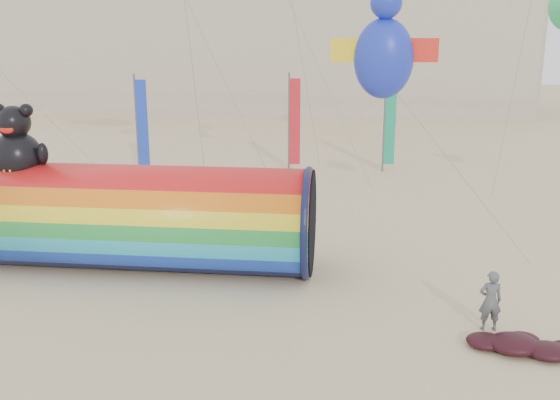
# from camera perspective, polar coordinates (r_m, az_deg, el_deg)

# --- Properties ---
(ground) EXTENTS (160.00, 160.00, 0.00)m
(ground) POSITION_cam_1_polar(r_m,az_deg,el_deg) (17.68, -2.19, -8.74)
(ground) COLOR #CCB58C
(ground) RESTS_ON ground
(hotel_building) EXTENTS (60.40, 15.40, 20.60)m
(hotel_building) POSITION_cam_1_polar(r_m,az_deg,el_deg) (63.71, -6.92, 17.70)
(hotel_building) COLOR #B7AD99
(hotel_building) RESTS_ON ground
(windsock_assembly) EXTENTS (11.19, 3.41, 5.16)m
(windsock_assembly) POSITION_cam_1_polar(r_m,az_deg,el_deg) (19.78, -13.46, -1.29)
(windsock_assembly) COLOR red
(windsock_assembly) RESTS_ON ground
(kite_handler) EXTENTS (0.60, 0.42, 1.55)m
(kite_handler) POSITION_cam_1_polar(r_m,az_deg,el_deg) (16.31, 18.68, -8.72)
(kite_handler) COLOR #4D5154
(kite_handler) RESTS_ON ground
(fabric_bundle) EXTENTS (2.62, 1.35, 0.41)m
(fabric_bundle) POSITION_cam_1_polar(r_m,az_deg,el_deg) (15.75, 21.29, -12.24)
(fabric_bundle) COLOR #3B0A14
(fabric_bundle) RESTS_ON ground
(festival_banners) EXTENTS (13.26, 2.45, 5.20)m
(festival_banners) POSITION_cam_1_polar(r_m,az_deg,el_deg) (32.60, -0.41, 7.06)
(festival_banners) COLOR #59595E
(festival_banners) RESTS_ON ground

